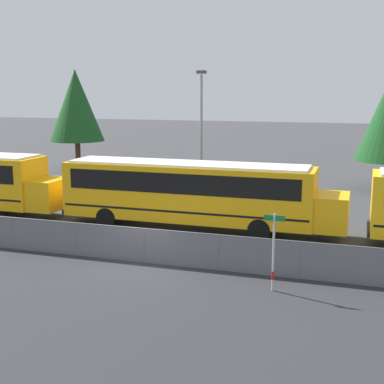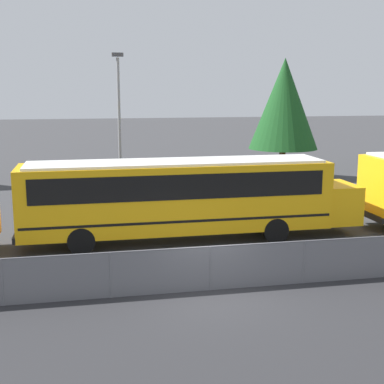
{
  "view_description": "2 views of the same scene",
  "coord_description": "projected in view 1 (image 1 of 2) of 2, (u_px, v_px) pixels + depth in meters",
  "views": [
    {
      "loc": [
        8.07,
        -18.9,
        6.76
      ],
      "look_at": [
        0.08,
        5.97,
        1.8
      ],
      "focal_mm": 50.0,
      "sensor_mm": 36.0,
      "label": 1
    },
    {
      "loc": [
        -3.66,
        -15.28,
        6.14
      ],
      "look_at": [
        0.76,
        6.66,
        1.82
      ],
      "focal_mm": 50.0,
      "sensor_mm": 36.0,
      "label": 2
    }
  ],
  "objects": [
    {
      "name": "school_bus_2",
      "position": [
        193.0,
        190.0,
        26.19
      ],
      "size": [
        14.02,
        2.54,
        3.32
      ],
      "color": "#EDA80F",
      "rests_on": "ground_plane"
    },
    {
      "name": "street_sign",
      "position": [
        273.0,
        250.0,
        18.08
      ],
      "size": [
        0.7,
        0.09,
        2.72
      ],
      "color": "#B7B7BC",
      "rests_on": "ground_plane"
    },
    {
      "name": "ground_plane",
      "position": [
        144.0,
        263.0,
        21.36
      ],
      "size": [
        200.0,
        200.0,
        0.0
      ],
      "primitive_type": "plane",
      "color": "#38383A"
    },
    {
      "name": "light_pole",
      "position": [
        201.0,
        129.0,
        33.95
      ],
      "size": [
        0.6,
        0.24,
        8.01
      ],
      "color": "gray",
      "rests_on": "ground_plane"
    },
    {
      "name": "fence",
      "position": [
        144.0,
        245.0,
        21.22
      ],
      "size": [
        85.68,
        0.07,
        1.43
      ],
      "color": "#9EA0A5",
      "rests_on": "ground_plane"
    },
    {
      "name": "tree_2",
      "position": [
        76.0,
        106.0,
        44.83
      ],
      "size": [
        4.59,
        4.59,
        8.54
      ],
      "color": "#51381E",
      "rests_on": "ground_plane"
    },
    {
      "name": "road_strip",
      "position": [
        65.0,
        324.0,
        15.75
      ],
      "size": [
        119.61,
        12.0,
        0.01
      ],
      "color": "#2B2B2D",
      "rests_on": "ground_plane"
    }
  ]
}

